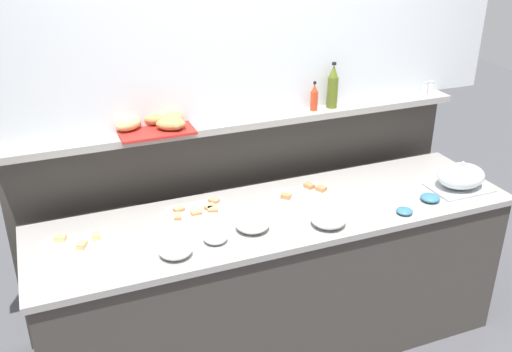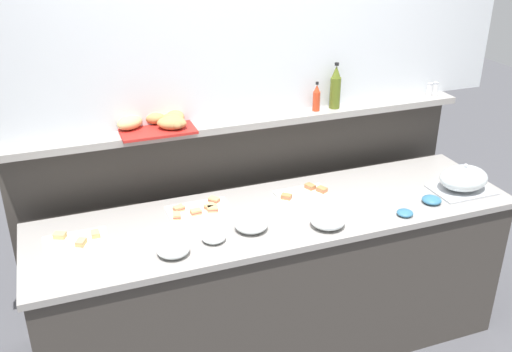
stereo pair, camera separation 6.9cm
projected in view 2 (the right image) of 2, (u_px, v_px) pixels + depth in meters
The scene contains 18 objects.
ground_plane at pixel (243, 288), 3.97m from camera, with size 12.00×12.00×0.00m, color #4C4C51.
buffet_counter at pixel (277, 282), 3.27m from camera, with size 2.62×0.71×0.91m.
back_ledge_unit at pixel (246, 206), 3.62m from camera, with size 2.73×0.22×1.28m.
sandwich_platter_rear at pixel (76, 240), 2.81m from camera, with size 0.31×0.17×0.04m.
sandwich_platter_front at pixel (303, 193), 3.26m from camera, with size 0.30×0.17×0.04m.
sandwich_platter_side at pixel (199, 209), 3.08m from camera, with size 0.34×0.19×0.04m.
serving_cloche at pixel (463, 179), 3.27m from camera, with size 0.34×0.24×0.17m.
glass_bowl_large at pixel (251, 225), 2.90m from camera, with size 0.17×0.17×0.07m.
glass_bowl_medium at pixel (173, 249), 2.69m from camera, with size 0.16×0.16×0.06m.
glass_bowl_small at pixel (328, 221), 2.93m from camera, with size 0.18×0.18×0.07m.
glass_bowl_extra at pixel (214, 237), 2.80m from camera, with size 0.12×0.12×0.05m.
condiment_bowl_teal at pixel (405, 213), 3.04m from camera, with size 0.09×0.09×0.03m, color teal.
condiment_bowl_dark at pixel (432, 200), 3.16m from camera, with size 0.11×0.11×0.04m, color teal.
hot_sauce_bottle at pixel (316, 98), 3.40m from camera, with size 0.04×0.04×0.18m.
olive_oil_bottle at pixel (335, 88), 3.42m from camera, with size 0.06×0.06×0.28m.
salt_shaker at pixel (429, 90), 3.66m from camera, with size 0.03×0.03×0.09m.
pepper_shaker at pixel (435, 89), 3.68m from camera, with size 0.03×0.03×0.09m.
bread_basket at pixel (162, 122), 3.13m from camera, with size 0.43×0.28×0.08m.
Camera 2 is at (-1.05, -2.48, 2.40)m, focal length 40.45 mm.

